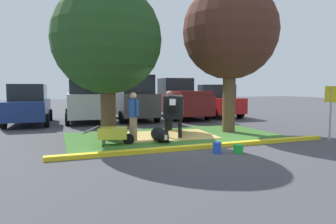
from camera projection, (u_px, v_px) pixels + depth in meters
The scene contains 19 objects.
ground_plane at pixel (191, 144), 9.83m from camera, with size 80.00×80.00×0.00m, color #424247.
grass_island at pixel (175, 136), 11.44m from camera, with size 7.98×4.47×0.02m, color #386B28.
curb_yellow at pixel (205, 146), 9.22m from camera, with size 9.18×0.24×0.12m, color yellow.
hay_bedding at pixel (171, 135), 11.54m from camera, with size 3.20×2.40×0.04m, color tan.
shade_tree_left at pixel (107, 40), 10.50m from camera, with size 3.83×3.83×5.46m.
shade_tree_right at pixel (230, 32), 12.19m from camera, with size 3.87×3.87×6.06m.
cow_holstein at pixel (174, 106), 11.60m from camera, with size 1.63×2.99×1.58m.
calf_lying at pixel (159, 135), 10.32m from camera, with size 0.50×1.31×0.48m.
person_handler at pixel (133, 115), 10.21m from camera, with size 0.34×0.49×1.70m.
person_visitor_near at pixel (169, 109), 12.97m from camera, with size 0.47×0.34×1.71m.
wheelbarrow at pixel (114, 133), 9.70m from camera, with size 1.62×0.87×0.63m.
parking_sign at pixel (331, 102), 10.32m from camera, with size 0.15×0.44×1.91m.
bucket_blue at pixel (217, 147), 8.54m from camera, with size 0.26×0.26×0.31m.
bucket_green at pixel (238, 149), 8.52m from camera, with size 0.30×0.30×0.25m.
sedan_blue at pixel (29, 105), 15.03m from camera, with size 2.17×4.47×2.02m.
suv_black at pixel (86, 98), 16.25m from camera, with size 2.28×4.68×2.52m.
suv_dark_grey at pixel (134, 98), 17.03m from camera, with size 2.28×4.68×2.52m.
pickup_truck_maroon at pixel (180, 99), 18.31m from camera, with size 2.40×5.48×2.42m.
sedan_red at pixel (216, 101), 19.03m from camera, with size 2.17×4.47×2.02m.
Camera 1 is at (-4.16, -8.80, 1.88)m, focal length 32.13 mm.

